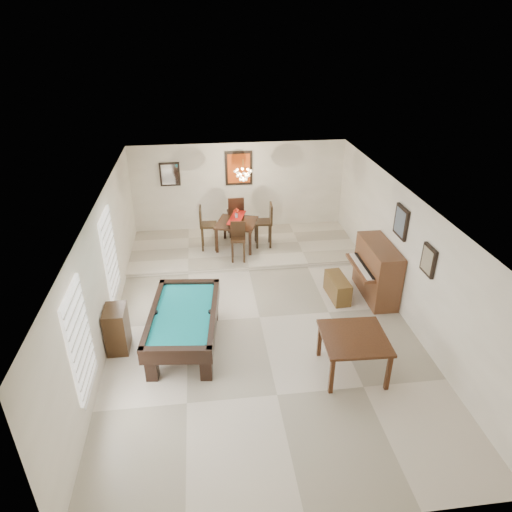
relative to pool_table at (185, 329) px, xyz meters
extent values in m
cube|color=beige|center=(1.53, 0.74, -0.39)|extent=(6.00, 9.00, 0.02)
cube|color=silver|center=(1.53, 5.24, 0.92)|extent=(6.00, 0.04, 2.60)
cube|color=silver|center=(1.53, -3.76, 0.92)|extent=(6.00, 0.04, 2.60)
cube|color=silver|center=(-1.47, 0.74, 0.92)|extent=(0.04, 9.00, 2.60)
cube|color=silver|center=(4.53, 0.74, 0.92)|extent=(0.04, 9.00, 2.60)
cube|color=white|center=(1.53, 0.74, 2.22)|extent=(6.00, 9.00, 0.04)
cube|color=beige|center=(1.53, 3.99, -0.32)|extent=(6.00, 2.50, 0.12)
cube|color=white|center=(-1.44, -1.46, 1.02)|extent=(0.06, 1.00, 1.70)
cube|color=white|center=(-1.44, 1.34, 1.02)|extent=(0.06, 1.00, 1.70)
cube|color=brown|center=(3.37, 1.31, -0.13)|extent=(0.40, 0.92, 0.50)
cube|color=black|center=(-1.25, 0.08, 0.06)|extent=(0.39, 0.59, 0.88)
cube|color=#D84C14|center=(1.53, 5.20, 1.52)|extent=(0.75, 0.06, 0.95)
cube|color=white|center=(-0.37, 5.20, 1.42)|extent=(0.55, 0.06, 0.65)
cube|color=slate|center=(4.49, 1.04, 1.52)|extent=(0.06, 0.55, 0.65)
cube|color=gray|center=(4.49, -0.26, 1.32)|extent=(0.06, 0.45, 0.55)
camera|label=1|loc=(0.47, -7.11, 5.23)|focal=32.00mm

